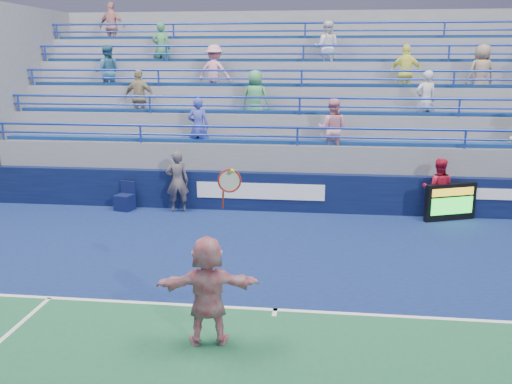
# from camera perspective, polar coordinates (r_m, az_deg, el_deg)

# --- Properties ---
(ground) EXTENTS (120.00, 120.00, 0.00)m
(ground) POSITION_cam_1_polar(r_m,az_deg,el_deg) (10.05, 1.94, -11.80)
(ground) COLOR #333538
(sponsor_wall) EXTENTS (18.00, 0.32, 1.10)m
(sponsor_wall) POSITION_cam_1_polar(r_m,az_deg,el_deg) (16.01, 4.05, -0.06)
(sponsor_wall) COLOR #090F32
(sponsor_wall) RESTS_ON ground
(bleacher_stand) EXTENTS (18.00, 5.60, 6.13)m
(bleacher_stand) POSITION_cam_1_polar(r_m,az_deg,el_deg) (19.53, 4.67, 5.34)
(bleacher_stand) COLOR slate
(bleacher_stand) RESTS_ON ground
(serve_speed_board) EXTENTS (1.40, 0.70, 1.01)m
(serve_speed_board) POSITION_cam_1_polar(r_m,az_deg,el_deg) (15.97, 18.86, -0.97)
(serve_speed_board) COLOR black
(serve_speed_board) RESTS_ON ground
(judge_chair) EXTENTS (0.56, 0.56, 0.82)m
(judge_chair) POSITION_cam_1_polar(r_m,az_deg,el_deg) (16.60, -12.98, -0.92)
(judge_chair) COLOR #0C143E
(judge_chair) RESTS_ON ground
(tennis_player) EXTENTS (1.64, 0.78, 2.73)m
(tennis_player) POSITION_cam_1_polar(r_m,az_deg,el_deg) (8.72, -4.84, -9.76)
(tennis_player) COLOR white
(tennis_player) RESTS_ON ground
(line_judge) EXTENTS (0.72, 0.57, 1.74)m
(line_judge) POSITION_cam_1_polar(r_m,az_deg,el_deg) (16.05, -7.87, 1.04)
(line_judge) COLOR #141E39
(line_judge) RESTS_ON ground
(ball_girl) EXTENTS (0.87, 0.71, 1.66)m
(ball_girl) POSITION_cam_1_polar(r_m,az_deg,el_deg) (15.96, 17.74, 0.30)
(ball_girl) COLOR red
(ball_girl) RESTS_ON ground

